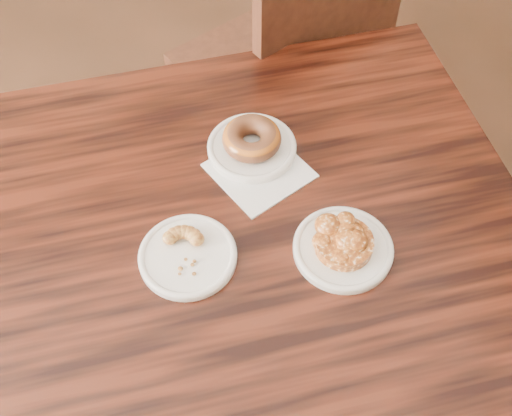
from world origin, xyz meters
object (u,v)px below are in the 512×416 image
object	(u,v)px
chair_far	(274,68)
cruller_fragment	(187,251)
apple_fritter	(344,242)
cafe_table	(264,330)
glazed_donut	(252,138)

from	to	relation	value
chair_far	cruller_fragment	world-z (taller)	chair_far
cruller_fragment	chair_far	bearing A→B (deg)	61.93
chair_far	apple_fritter	xyz separation A→B (m)	(-0.13, -0.79, 0.33)
cafe_table	glazed_donut	size ratio (longest dim) A/B	8.56
cruller_fragment	cafe_table	bearing A→B (deg)	0.74
chair_far	glazed_donut	world-z (taller)	chair_far
cafe_table	chair_far	bearing A→B (deg)	73.44
chair_far	cafe_table	bearing A→B (deg)	49.11
cafe_table	glazed_donut	xyz separation A→B (m)	(0.03, 0.20, 0.41)
cafe_table	apple_fritter	xyz separation A→B (m)	(0.12, -0.06, 0.40)
apple_fritter	cruller_fragment	world-z (taller)	apple_fritter
glazed_donut	apple_fritter	distance (m)	0.28
apple_fritter	cruller_fragment	size ratio (longest dim) A/B	1.57
glazed_donut	chair_far	bearing A→B (deg)	67.67
cafe_table	cruller_fragment	world-z (taller)	cruller_fragment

